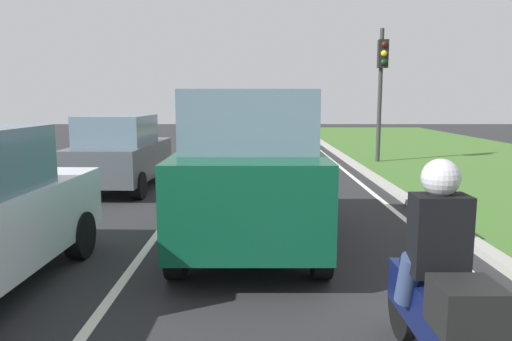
# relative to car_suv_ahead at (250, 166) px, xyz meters

# --- Properties ---
(ground_plane) EXTENTS (60.00, 60.00, 0.00)m
(ground_plane) POSITION_rel_car_suv_ahead_xyz_m (-0.81, 4.95, -1.17)
(ground_plane) COLOR #262628
(lane_line_center) EXTENTS (0.12, 32.00, 0.01)m
(lane_line_center) POSITION_rel_car_suv_ahead_xyz_m (-1.51, 4.95, -1.16)
(lane_line_center) COLOR silver
(lane_line_center) RESTS_ON ground
(lane_line_right_edge) EXTENTS (0.12, 32.00, 0.01)m
(lane_line_right_edge) POSITION_rel_car_suv_ahead_xyz_m (2.79, 4.95, -1.16)
(lane_line_right_edge) COLOR silver
(lane_line_right_edge) RESTS_ON ground
(curb_right) EXTENTS (0.24, 48.00, 0.12)m
(curb_right) POSITION_rel_car_suv_ahead_xyz_m (3.29, 4.95, -1.11)
(curb_right) COLOR #9E9B93
(curb_right) RESTS_ON ground
(car_suv_ahead) EXTENTS (1.98, 4.51, 2.28)m
(car_suv_ahead) POSITION_rel_car_suv_ahead_xyz_m (0.00, 0.00, 0.00)
(car_suv_ahead) COLOR #0C472D
(car_suv_ahead) RESTS_ON ground
(car_hatchback_far) EXTENTS (1.84, 3.76, 1.78)m
(car_hatchback_far) POSITION_rel_car_suv_ahead_xyz_m (-3.17, 4.42, -0.28)
(car_hatchback_far) COLOR #474C51
(car_hatchback_far) RESTS_ON ground
(motorcycle) EXTENTS (0.40, 1.90, 1.01)m
(motorcycle) POSITION_rel_car_suv_ahead_xyz_m (1.43, -3.76, -0.60)
(motorcycle) COLOR #0C143F
(motorcycle) RESTS_ON ground
(rider_person) EXTENTS (0.50, 0.40, 1.16)m
(rider_person) POSITION_rel_car_suv_ahead_xyz_m (1.43, -3.71, 0.02)
(rider_person) COLOR black
(rider_person) RESTS_ON ground
(traffic_light_near_right) EXTENTS (0.32, 0.50, 4.45)m
(traffic_light_near_right) POSITION_rel_car_suv_ahead_xyz_m (4.23, 9.09, 1.78)
(traffic_light_near_right) COLOR #2D2D2D
(traffic_light_near_right) RESTS_ON ground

